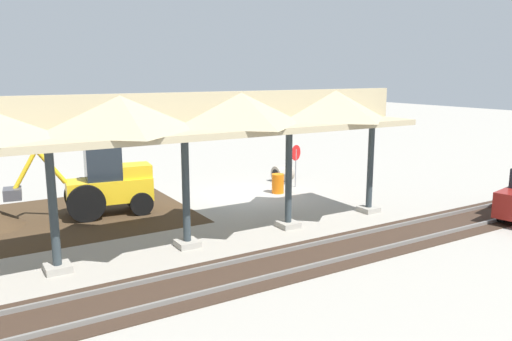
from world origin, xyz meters
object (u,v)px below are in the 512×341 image
Objects in this scene: backhoe at (105,183)px; concrete_pipe at (283,173)px; stop_sign at (296,157)px; traffic_barrel at (278,184)px.

concrete_pipe is at bearing -171.23° from backhoe.
stop_sign is 2.30× the size of traffic_barrel.
backhoe is 5.58× the size of concrete_pipe.
traffic_barrel is (-7.72, 0.56, -0.81)m from backhoe.
concrete_pipe is at bearing -129.15° from traffic_barrel.
stop_sign is at bearing 82.42° from concrete_pipe.
stop_sign reaches higher than concrete_pipe.
stop_sign is 1.76m from concrete_pipe.
traffic_barrel is at bearing 22.97° from stop_sign.
backhoe is at bearing 0.32° from stop_sign.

